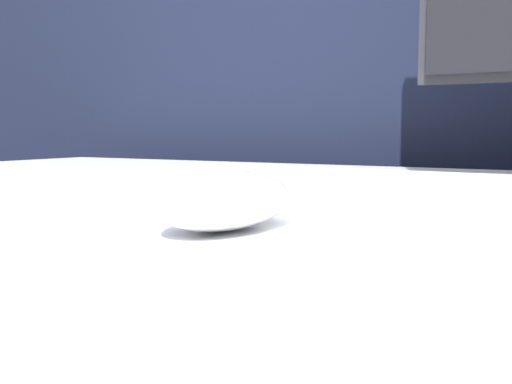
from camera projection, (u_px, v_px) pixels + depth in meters
partition_panel at (510, 201)px, 1.05m from camera, size 5.00×0.03×1.37m
computer_mouse_near at (227, 200)px, 0.37m from camera, size 0.07×0.13×0.04m
keyboard at (361, 187)px, 0.53m from camera, size 0.46×0.18×0.02m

